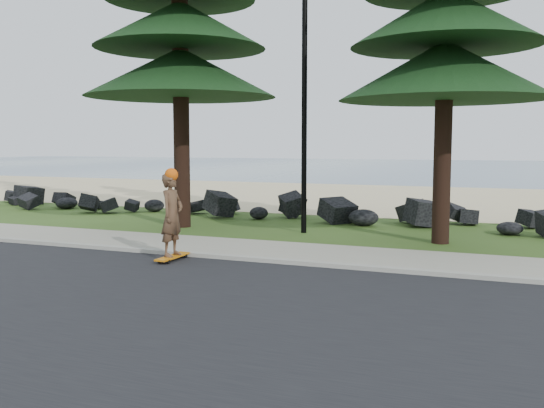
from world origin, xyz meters
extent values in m
plane|color=#314A17|center=(0.00, 0.00, 0.00)|extent=(160.00, 160.00, 0.00)
cube|color=black|center=(0.00, -4.50, 0.01)|extent=(160.00, 7.00, 0.02)
cube|color=#9A988B|center=(0.00, -0.90, 0.05)|extent=(160.00, 0.20, 0.10)
cube|color=gray|center=(0.00, 0.20, 0.04)|extent=(160.00, 2.00, 0.08)
cube|color=beige|center=(0.00, 14.50, 0.01)|extent=(160.00, 15.00, 0.01)
cube|color=#3C5C74|center=(0.00, 51.00, 0.00)|extent=(160.00, 58.00, 0.01)
cylinder|color=black|center=(0.00, 3.20, 4.00)|extent=(0.14, 0.14, 8.00)
cube|color=#C56E0B|center=(-1.11, -1.45, 0.10)|extent=(0.24, 0.98, 0.03)
imported|color=#4D3523|center=(-1.11, -1.45, 0.93)|extent=(0.39, 0.59, 1.63)
sphere|color=#CE4F0B|center=(-1.11, -1.45, 1.71)|extent=(0.26, 0.26, 0.26)
camera|label=1|loc=(5.11, -11.59, 2.29)|focal=40.00mm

